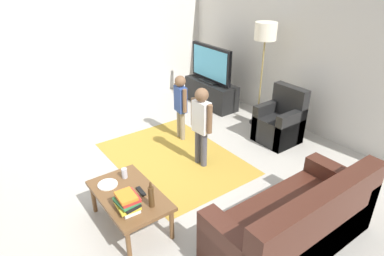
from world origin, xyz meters
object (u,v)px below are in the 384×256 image
object	(u,v)px
coffee_table	(129,197)
book_stack	(127,202)
child_near_tv	(181,102)
soda_can	(124,173)
tv_stand	(211,93)
bottle	(151,196)
child_center	(201,120)
plate	(108,185)
floor_lamp	(265,37)
tv_remote	(141,191)
tv	(211,64)
armchair	(281,124)
couch	(298,226)

from	to	relation	value
coffee_table	book_stack	xyz separation A→B (m)	(0.22, -0.12, 0.14)
child_near_tv	soda_can	size ratio (longest dim) A/B	9.00
tv_stand	bottle	bearing A→B (deg)	-48.44
child_center	plate	xyz separation A→B (m)	(0.25, -1.51, -0.28)
coffee_table	soda_can	bearing A→B (deg)	161.57
child_center	floor_lamp	bearing A→B (deg)	106.10
tv_remote	plate	distance (m)	0.41
child_center	coffee_table	size ratio (longest dim) A/B	1.17
tv_stand	tv	world-z (taller)	tv
tv	floor_lamp	bearing A→B (deg)	8.48
armchair	child_near_tv	world-z (taller)	child_near_tv
soda_can	coffee_table	bearing A→B (deg)	-18.43
couch	child_center	world-z (taller)	child_center
tv	bottle	size ratio (longest dim) A/B	3.76
soda_can	tv	bearing A→B (deg)	123.85
tv	child_center	bearing A→B (deg)	-42.37
bottle	soda_can	xyz separation A→B (m)	(-0.62, 0.00, -0.06)
tv_remote	coffee_table	bearing A→B (deg)	-109.52
tv_stand	child_near_tv	size ratio (longest dim) A/B	1.11
soda_can	child_near_tv	bearing A→B (deg)	124.87
tv_stand	couch	xyz separation A→B (m)	(3.48, -1.71, 0.05)
tv	child_center	distance (m)	2.23
soda_can	bottle	bearing A→B (deg)	0.00
floor_lamp	couch	bearing A→B (deg)	-38.75
tv_stand	couch	bearing A→B (deg)	-26.16
armchair	book_stack	xyz separation A→B (m)	(0.56, -2.99, 0.22)
floor_lamp	soda_can	distance (m)	3.22
couch	book_stack	world-z (taller)	couch
coffee_table	armchair	bearing A→B (deg)	96.67
tv_stand	book_stack	xyz separation A→B (m)	(2.39, -3.03, 0.27)
coffee_table	tv_stand	bearing A→B (deg)	126.72
couch	book_stack	bearing A→B (deg)	-129.46
bottle	tv_remote	distance (m)	0.29
armchair	coffee_table	bearing A→B (deg)	-83.33
tv_stand	child_center	bearing A→B (deg)	-42.77
child_center	tv_remote	bearing A→B (deg)	-65.55
child_center	coffee_table	xyz separation A→B (m)	(0.53, -1.39, -0.33)
tv_stand	child_center	distance (m)	2.28
tv_remote	soda_can	world-z (taller)	soda_can
tv_stand	plate	distance (m)	3.57
tv	plate	world-z (taller)	tv
tv_stand	coffee_table	bearing A→B (deg)	-53.28
child_center	tv_remote	size ratio (longest dim) A/B	6.88
child_center	bottle	size ratio (longest dim) A/B	4.00
armchair	floor_lamp	distance (m)	1.43
tv_remote	soda_can	xyz separation A→B (m)	(-0.35, -0.02, 0.05)
armchair	tv_remote	bearing A→B (deg)	-82.01
tv	child_near_tv	bearing A→B (deg)	-57.39
soda_can	plate	xyz separation A→B (m)	(0.02, -0.22, -0.05)
floor_lamp	child_near_tv	world-z (taller)	floor_lamp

